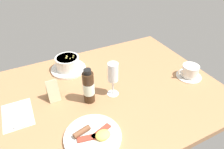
{
  "coord_description": "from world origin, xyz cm",
  "views": [
    {
      "loc": [
        34.0,
        70.94,
        66.62
      ],
      "look_at": [
        -3.97,
        -4.18,
        5.82
      ],
      "focal_mm": 33.14,
      "sensor_mm": 36.0,
      "label": 1
    }
  ],
  "objects_px": {
    "porridge_bowl": "(68,64)",
    "coffee_cup": "(190,71)",
    "cutlery_setting": "(17,115)",
    "sauce_bottle_brown": "(89,87)",
    "wine_glass": "(113,74)",
    "breakfast_plate": "(93,136)",
    "menu_card": "(52,89)"
  },
  "relations": [
    {
      "from": "breakfast_plate",
      "to": "menu_card",
      "type": "xyz_separation_m",
      "value": [
        0.08,
        -0.3,
        0.04
      ]
    },
    {
      "from": "porridge_bowl",
      "to": "cutlery_setting",
      "type": "bearing_deg",
      "value": 38.36
    },
    {
      "from": "sauce_bottle_brown",
      "to": "breakfast_plate",
      "type": "height_order",
      "value": "sauce_bottle_brown"
    },
    {
      "from": "coffee_cup",
      "to": "porridge_bowl",
      "type": "bearing_deg",
      "value": -32.32
    },
    {
      "from": "porridge_bowl",
      "to": "coffee_cup",
      "type": "distance_m",
      "value": 0.67
    },
    {
      "from": "coffee_cup",
      "to": "breakfast_plate",
      "type": "distance_m",
      "value": 0.63
    },
    {
      "from": "porridge_bowl",
      "to": "coffee_cup",
      "type": "relative_size",
      "value": 1.4
    },
    {
      "from": "breakfast_plate",
      "to": "menu_card",
      "type": "bearing_deg",
      "value": -75.36
    },
    {
      "from": "coffee_cup",
      "to": "menu_card",
      "type": "distance_m",
      "value": 0.71
    },
    {
      "from": "cutlery_setting",
      "to": "coffee_cup",
      "type": "relative_size",
      "value": 1.29
    },
    {
      "from": "wine_glass",
      "to": "menu_card",
      "type": "xyz_separation_m",
      "value": [
        0.26,
        -0.1,
        -0.07
      ]
    },
    {
      "from": "porridge_bowl",
      "to": "menu_card",
      "type": "distance_m",
      "value": 0.24
    },
    {
      "from": "coffee_cup",
      "to": "menu_card",
      "type": "bearing_deg",
      "value": -13.0
    },
    {
      "from": "coffee_cup",
      "to": "wine_glass",
      "type": "xyz_separation_m",
      "value": [
        0.43,
        -0.06,
        0.09
      ]
    },
    {
      "from": "breakfast_plate",
      "to": "wine_glass",
      "type": "bearing_deg",
      "value": -133.23
    },
    {
      "from": "porridge_bowl",
      "to": "coffee_cup",
      "type": "bearing_deg",
      "value": 147.68
    },
    {
      "from": "cutlery_setting",
      "to": "coffee_cup",
      "type": "bearing_deg",
      "value": 172.27
    },
    {
      "from": "coffee_cup",
      "to": "wine_glass",
      "type": "relative_size",
      "value": 0.79
    },
    {
      "from": "cutlery_setting",
      "to": "sauce_bottle_brown",
      "type": "relative_size",
      "value": 1.02
    },
    {
      "from": "wine_glass",
      "to": "menu_card",
      "type": "relative_size",
      "value": 1.67
    },
    {
      "from": "wine_glass",
      "to": "porridge_bowl",
      "type": "bearing_deg",
      "value": -66.07
    },
    {
      "from": "wine_glass",
      "to": "sauce_bottle_brown",
      "type": "bearing_deg",
      "value": -3.25
    },
    {
      "from": "porridge_bowl",
      "to": "menu_card",
      "type": "xyz_separation_m",
      "value": [
        0.13,
        0.2,
        0.01
      ]
    },
    {
      "from": "sauce_bottle_brown",
      "to": "cutlery_setting",
      "type": "bearing_deg",
      "value": -9.25
    },
    {
      "from": "breakfast_plate",
      "to": "porridge_bowl",
      "type": "bearing_deg",
      "value": -96.19
    },
    {
      "from": "wine_glass",
      "to": "cutlery_setting",
      "type": "bearing_deg",
      "value": -7.62
    },
    {
      "from": "breakfast_plate",
      "to": "menu_card",
      "type": "distance_m",
      "value": 0.31
    },
    {
      "from": "breakfast_plate",
      "to": "cutlery_setting",
      "type": "bearing_deg",
      "value": -45.8
    },
    {
      "from": "porridge_bowl",
      "to": "coffee_cup",
      "type": "xyz_separation_m",
      "value": [
        -0.56,
        0.36,
        -0.01
      ]
    },
    {
      "from": "coffee_cup",
      "to": "wine_glass",
      "type": "distance_m",
      "value": 0.44
    },
    {
      "from": "porridge_bowl",
      "to": "sauce_bottle_brown",
      "type": "xyz_separation_m",
      "value": [
        -0.01,
        0.29,
        0.04
      ]
    },
    {
      "from": "cutlery_setting",
      "to": "sauce_bottle_brown",
      "type": "height_order",
      "value": "sauce_bottle_brown"
    }
  ]
}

